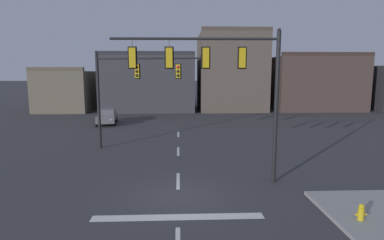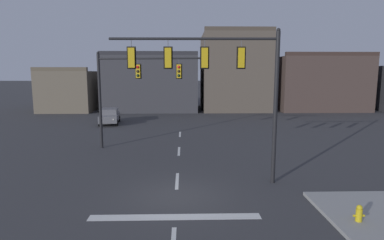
{
  "view_description": "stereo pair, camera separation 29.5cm",
  "coord_description": "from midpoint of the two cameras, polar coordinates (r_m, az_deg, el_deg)",
  "views": [
    {
      "loc": [
        0.06,
        -13.12,
        5.32
      ],
      "look_at": [
        0.81,
        4.88,
        2.62
      ],
      "focal_mm": 29.65,
      "sensor_mm": 36.0,
      "label": 1
    },
    {
      "loc": [
        0.35,
        -13.13,
        5.32
      ],
      "look_at": [
        0.81,
        4.88,
        2.62
      ],
      "focal_mm": 29.65,
      "sensor_mm": 36.0,
      "label": 2
    }
  ],
  "objects": [
    {
      "name": "building_row",
      "position": [
        47.51,
        9.32,
        6.71
      ],
      "size": [
        57.06,
        13.29,
        11.13
      ],
      "color": "#665B4C",
      "rests_on": "ground"
    },
    {
      "name": "lane_centreline",
      "position": [
        16.03,
        -2.15,
        -10.86
      ],
      "size": [
        0.16,
        26.4,
        0.01
      ],
      "color": "silver",
      "rests_on": "ground"
    },
    {
      "name": "ground_plane",
      "position": [
        14.16,
        -2.25,
        -13.56
      ],
      "size": [
        400.0,
        400.0,
        0.0
      ],
      "primitive_type": "plane",
      "color": "#353538"
    },
    {
      "name": "fire_hydrant",
      "position": [
        13.07,
        28.4,
        -15.0
      ],
      "size": [
        0.4,
        0.3,
        0.75
      ],
      "color": "gold",
      "rests_on": "ground"
    },
    {
      "name": "signal_mast_near_side",
      "position": [
        14.94,
        5.64,
        8.3
      ],
      "size": [
        7.84,
        0.46,
        7.34
      ],
      "color": "black",
      "rests_on": "ground"
    },
    {
      "name": "stop_bar_paint",
      "position": [
        12.33,
        -2.38,
        -17.03
      ],
      "size": [
        6.4,
        0.5,
        0.01
      ],
      "primitive_type": "cube",
      "color": "silver",
      "rests_on": "ground"
    },
    {
      "name": "car_lot_nearside",
      "position": [
        34.2,
        -14.37,
        0.75
      ],
      "size": [
        2.36,
        4.61,
        1.61
      ],
      "color": "slate",
      "rests_on": "ground"
    },
    {
      "name": "signal_mast_far_side",
      "position": [
        22.3,
        -10.87,
        6.57
      ],
      "size": [
        7.35,
        1.15,
        6.75
      ],
      "color": "black",
      "rests_on": "ground"
    }
  ]
}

